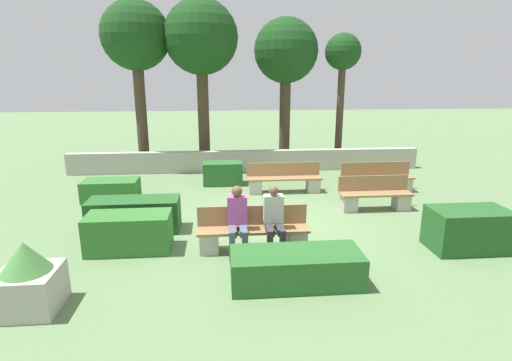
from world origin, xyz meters
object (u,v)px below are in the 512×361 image
at_px(bench_left_side, 284,181).
at_px(tree_rightmost, 343,58).
at_px(bench_right_side, 375,197).
at_px(tree_leftmost, 136,39).
at_px(person_seated_woman, 274,217).
at_px(tree_center_right, 286,53).
at_px(bench_back, 377,180).
at_px(bench_front, 253,233).
at_px(person_seated_man, 238,218).
at_px(planter_corner_left, 28,279).
at_px(tree_center_left, 201,40).

bearing_deg(bench_left_side, tree_rightmost, 43.47).
xyz_separation_m(bench_right_side, tree_leftmost, (-6.78, 5.51, 4.24)).
xyz_separation_m(person_seated_woman, tree_center_right, (1.52, 8.35, 3.41)).
bearing_deg(bench_back, bench_right_side, -105.38).
distance_m(bench_front, person_seated_man, 0.52).
height_order(bench_back, person_seated_man, person_seated_man).
bearing_deg(tree_rightmost, planter_corner_left, -127.48).
relative_size(bench_left_side, tree_center_right, 0.40).
bearing_deg(tree_center_left, person_seated_man, -83.40).
bearing_deg(tree_rightmost, tree_center_right, 173.14).
relative_size(bench_front, bench_back, 1.04).
bearing_deg(planter_corner_left, tree_rightmost, 52.52).
height_order(tree_center_right, tree_rightmost, tree_center_right).
distance_m(bench_right_side, person_seated_woman, 3.74).
xyz_separation_m(person_seated_man, person_seated_woman, (0.71, -0.00, -0.01)).
xyz_separation_m(bench_front, tree_center_right, (1.92, 8.21, 3.79)).
distance_m(bench_front, tree_rightmost, 9.62).
bearing_deg(bench_back, bench_left_side, -175.96).
height_order(planter_corner_left, tree_rightmost, tree_rightmost).
height_order(bench_front, bench_right_side, same).
distance_m(bench_right_side, tree_leftmost, 9.72).
bearing_deg(bench_right_side, bench_front, -145.54).
height_order(bench_back, tree_center_left, tree_center_left).
relative_size(bench_back, planter_corner_left, 1.96).
bearing_deg(bench_back, bench_front, -129.20).
relative_size(person_seated_man, tree_leftmost, 0.23).
bearing_deg(bench_front, tree_center_left, 99.02).
height_order(bench_left_side, tree_center_left, tree_center_left).
bearing_deg(bench_back, person_seated_man, -130.26).
bearing_deg(tree_center_left, bench_front, -80.98).
bearing_deg(tree_center_left, tree_leftmost, 178.97).
bearing_deg(tree_center_right, tree_center_left, -169.34).
distance_m(bench_right_side, tree_center_right, 7.29).
xyz_separation_m(bench_left_side, tree_leftmost, (-4.70, 3.74, 4.23)).
bearing_deg(bench_front, bench_back, 43.10).
distance_m(planter_corner_left, tree_center_left, 10.50).
bearing_deg(tree_rightmost, tree_leftmost, -177.76).
bearing_deg(bench_front, person_seated_man, -155.17).
distance_m(person_seated_man, person_seated_woman, 0.71).
distance_m(bench_front, planter_corner_left, 3.89).
relative_size(person_seated_woman, tree_leftmost, 0.22).
height_order(bench_back, planter_corner_left, planter_corner_left).
distance_m(planter_corner_left, tree_rightmost, 12.77).
relative_size(person_seated_woman, tree_center_left, 0.22).
bearing_deg(bench_back, tree_center_left, 151.02).
bearing_deg(tree_leftmost, planter_corner_left, -89.87).
bearing_deg(person_seated_man, tree_center_left, 96.60).
bearing_deg(tree_center_right, bench_front, -103.14).
xyz_separation_m(person_seated_man, tree_leftmost, (-3.15, 7.80, 3.84)).
distance_m(person_seated_woman, tree_center_right, 9.15).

